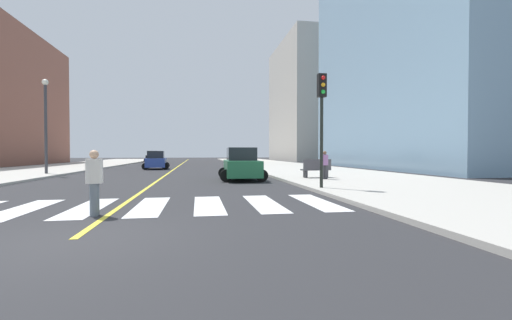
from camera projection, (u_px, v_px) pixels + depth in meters
ground_plane at (73, 240)px, 6.59m from camera, size 220.00×220.00×0.00m
sidewalk_kerb_east at (319, 172)px, 28.33m from camera, size 10.00×120.00×0.15m
crosswalk_paint at (120, 207)px, 10.53m from camera, size 13.50×4.00×0.01m
lane_divider_paint at (180, 165)px, 46.02m from camera, size 0.16×80.00×0.01m
parking_garage_concrete at (322, 103)px, 73.75m from camera, size 18.00×24.00×24.83m
car_green_nearest at (242, 165)px, 20.97m from camera, size 2.83×4.47×1.98m
car_black_second at (153, 157)px, 60.22m from camera, size 2.89×4.51×1.97m
car_blue_third at (156, 161)px, 34.70m from camera, size 2.69×4.19×1.83m
traffic_light_near_corner at (322, 108)px, 14.86m from camera, size 0.36×0.41×4.92m
park_bench at (316, 169)px, 20.93m from camera, size 1.84×0.70×1.12m
pedestrian_crossing at (94, 180)px, 9.07m from camera, size 0.43×0.43×1.74m
pedestrian_waiting_east at (325, 164)px, 19.68m from camera, size 0.40×0.40×1.62m
street_lamp at (46, 117)px, 25.03m from camera, size 0.44×0.44×6.87m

